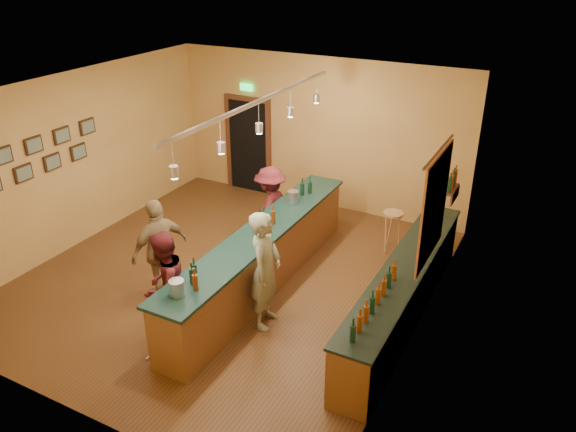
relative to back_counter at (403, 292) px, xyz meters
The scene contains 18 objects.
floor 3.01m from the back_counter, behind, with size 7.00×7.00×0.00m, color #513217.
ceiling 4.03m from the back_counter, behind, with size 6.50×7.00×0.02m, color silver.
wall_back 4.59m from the back_counter, 131.80° to the left, with size 6.50×0.02×3.20m, color #BD8846.
wall_front 4.86m from the back_counter, 128.91° to the right, with size 6.50×0.02×3.20m, color #BD8846.
wall_left 6.32m from the back_counter, behind, with size 0.02×7.00×3.20m, color #BD8846.
wall_right 1.16m from the back_counter, 32.52° to the right, with size 0.02×7.00×3.20m, color #BD8846.
doorway 5.75m from the back_counter, 144.79° to the left, with size 1.15×0.09×2.48m.
tapestry 1.41m from the back_counter, 40.29° to the left, with size 0.03×1.40×1.60m, color maroon.
bottle_shelf 2.10m from the back_counter, 83.32° to the left, with size 0.17×0.55×0.54m.
picture_grid 6.42m from the back_counter, behind, with size 0.06×2.20×0.70m, color #382111, non-canonical shape.
back_counter is the anchor object (origin of this frame).
tasting_bar 2.34m from the back_counter, behind, with size 0.73×5.10×1.38m.
pendant_track 3.42m from the back_counter, behind, with size 0.11×4.60×0.50m.
bartender 2.10m from the back_counter, 150.07° to the right, with size 0.67×0.44×1.84m, color gray.
customer_a 3.50m from the back_counter, 146.78° to the right, with size 0.80×0.62×1.64m, color #59191E.
customer_b 3.82m from the back_counter, 162.61° to the right, with size 0.99×0.41×1.70m, color #997A51.
customer_c 3.09m from the back_counter, 159.21° to the left, with size 1.03×0.59×1.60m, color #59191E.
bar_stool 2.19m from the back_counter, 112.25° to the left, with size 0.38×0.38×0.77m.
Camera 1 is at (4.71, -6.87, 5.16)m, focal length 35.00 mm.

